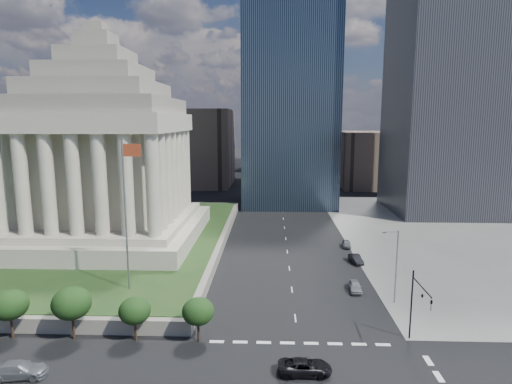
{
  "coord_description": "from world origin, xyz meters",
  "views": [
    {
      "loc": [
        -3.1,
        -29.59,
        24.17
      ],
      "look_at": [
        -4.86,
        19.68,
        15.85
      ],
      "focal_mm": 30.0,
      "sensor_mm": 36.0,
      "label": 1
    }
  ],
  "objects_px": {
    "pickup_truck": "(305,367)",
    "traffic_signal_ne": "(418,301)",
    "parked_sedan_far": "(346,244)",
    "war_memorial": "(102,135)",
    "flagpole": "(126,207)",
    "suv_grey": "(19,370)",
    "parked_sedan_mid": "(356,259)",
    "parked_sedan_near": "(355,286)",
    "street_lamp_north": "(395,262)"
  },
  "relations": [
    {
      "from": "war_memorial",
      "to": "pickup_truck",
      "type": "bearing_deg",
      "value": -49.22
    },
    {
      "from": "traffic_signal_ne",
      "to": "suv_grey",
      "type": "height_order",
      "value": "traffic_signal_ne"
    },
    {
      "from": "pickup_truck",
      "to": "parked_sedan_near",
      "type": "relative_size",
      "value": 1.25
    },
    {
      "from": "pickup_truck",
      "to": "suv_grey",
      "type": "bearing_deg",
      "value": 91.82
    },
    {
      "from": "parked_sedan_near",
      "to": "street_lamp_north",
      "type": "bearing_deg",
      "value": -38.44
    },
    {
      "from": "parked_sedan_far",
      "to": "flagpole",
      "type": "bearing_deg",
      "value": -135.36
    },
    {
      "from": "war_memorial",
      "to": "parked_sedan_mid",
      "type": "relative_size",
      "value": 9.26
    },
    {
      "from": "war_memorial",
      "to": "parked_sedan_far",
      "type": "relative_size",
      "value": 10.11
    },
    {
      "from": "flagpole",
      "to": "parked_sedan_near",
      "type": "height_order",
      "value": "flagpole"
    },
    {
      "from": "pickup_truck",
      "to": "parked_sedan_far",
      "type": "distance_m",
      "value": 43.64
    },
    {
      "from": "parked_sedan_near",
      "to": "parked_sedan_mid",
      "type": "height_order",
      "value": "parked_sedan_near"
    },
    {
      "from": "pickup_truck",
      "to": "parked_sedan_near",
      "type": "height_order",
      "value": "pickup_truck"
    },
    {
      "from": "pickup_truck",
      "to": "traffic_signal_ne",
      "type": "bearing_deg",
      "value": -67.48
    },
    {
      "from": "parked_sedan_mid",
      "to": "traffic_signal_ne",
      "type": "bearing_deg",
      "value": -96.64
    },
    {
      "from": "pickup_truck",
      "to": "parked_sedan_near",
      "type": "bearing_deg",
      "value": -24.38
    },
    {
      "from": "traffic_signal_ne",
      "to": "parked_sedan_far",
      "type": "distance_m",
      "value": 37.05
    },
    {
      "from": "pickup_truck",
      "to": "parked_sedan_mid",
      "type": "xyz_separation_m",
      "value": [
        11.24,
        32.92,
        -0.03
      ]
    },
    {
      "from": "war_memorial",
      "to": "suv_grey",
      "type": "relative_size",
      "value": 7.38
    },
    {
      "from": "street_lamp_north",
      "to": "parked_sedan_far",
      "type": "xyz_separation_m",
      "value": [
        -1.83,
        25.44,
        -5.0
      ]
    },
    {
      "from": "war_memorial",
      "to": "parked_sedan_mid",
      "type": "distance_m",
      "value": 50.45
    },
    {
      "from": "traffic_signal_ne",
      "to": "street_lamp_north",
      "type": "height_order",
      "value": "street_lamp_north"
    },
    {
      "from": "flagpole",
      "to": "pickup_truck",
      "type": "relative_size",
      "value": 3.85
    },
    {
      "from": "flagpole",
      "to": "pickup_truck",
      "type": "xyz_separation_m",
      "value": [
        22.09,
        -15.73,
        -12.39
      ]
    },
    {
      "from": "street_lamp_north",
      "to": "parked_sedan_near",
      "type": "distance_m",
      "value": 7.62
    },
    {
      "from": "war_memorial",
      "to": "flagpole",
      "type": "relative_size",
      "value": 1.95
    },
    {
      "from": "pickup_truck",
      "to": "war_memorial",
      "type": "bearing_deg",
      "value": 39.4
    },
    {
      "from": "flagpole",
      "to": "suv_grey",
      "type": "bearing_deg",
      "value": -106.54
    },
    {
      "from": "parked_sedan_far",
      "to": "pickup_truck",
      "type": "bearing_deg",
      "value": -98.71
    },
    {
      "from": "flagpole",
      "to": "street_lamp_north",
      "type": "xyz_separation_m",
      "value": [
        35.16,
        1.0,
        -7.45
      ]
    },
    {
      "from": "parked_sedan_mid",
      "to": "suv_grey",
      "type": "bearing_deg",
      "value": -146.87
    },
    {
      "from": "parked_sedan_far",
      "to": "traffic_signal_ne",
      "type": "bearing_deg",
      "value": -82.23
    },
    {
      "from": "traffic_signal_ne",
      "to": "parked_sedan_near",
      "type": "distance_m",
      "value": 16.21
    },
    {
      "from": "suv_grey",
      "to": "parked_sedan_near",
      "type": "xyz_separation_m",
      "value": [
        35.95,
        22.1,
        -0.06
      ]
    },
    {
      "from": "traffic_signal_ne",
      "to": "flagpole",
      "type": "bearing_deg",
      "value": 163.29
    },
    {
      "from": "flagpole",
      "to": "street_lamp_north",
      "type": "distance_m",
      "value": 35.95
    },
    {
      "from": "flagpole",
      "to": "war_memorial",
      "type": "bearing_deg",
      "value": 116.89
    },
    {
      "from": "war_memorial",
      "to": "traffic_signal_ne",
      "type": "bearing_deg",
      "value": -36.42
    },
    {
      "from": "traffic_signal_ne",
      "to": "parked_sedan_far",
      "type": "height_order",
      "value": "traffic_signal_ne"
    },
    {
      "from": "war_memorial",
      "to": "parked_sedan_near",
      "type": "xyz_separation_m",
      "value": [
        43.0,
        -19.15,
        -20.69
      ]
    },
    {
      "from": "traffic_signal_ne",
      "to": "parked_sedan_near",
      "type": "height_order",
      "value": "traffic_signal_ne"
    },
    {
      "from": "suv_grey",
      "to": "parked_sedan_far",
      "type": "distance_m",
      "value": 58.19
    },
    {
      "from": "street_lamp_north",
      "to": "parked_sedan_mid",
      "type": "bearing_deg",
      "value": 96.44
    },
    {
      "from": "parked_sedan_near",
      "to": "suv_grey",
      "type": "bearing_deg",
      "value": -145.19
    },
    {
      "from": "war_memorial",
      "to": "traffic_signal_ne",
      "type": "height_order",
      "value": "war_memorial"
    },
    {
      "from": "traffic_signal_ne",
      "to": "parked_sedan_mid",
      "type": "xyz_separation_m",
      "value": [
        -1.0,
        27.5,
        -4.56
      ]
    },
    {
      "from": "war_memorial",
      "to": "street_lamp_north",
      "type": "relative_size",
      "value": 3.9
    },
    {
      "from": "war_memorial",
      "to": "parked_sedan_far",
      "type": "height_order",
      "value": "war_memorial"
    },
    {
      "from": "parked_sedan_mid",
      "to": "parked_sedan_far",
      "type": "height_order",
      "value": "parked_sedan_mid"
    },
    {
      "from": "pickup_truck",
      "to": "suv_grey",
      "type": "distance_m",
      "value": 27.25
    },
    {
      "from": "suv_grey",
      "to": "parked_sedan_far",
      "type": "xyz_separation_m",
      "value": [
        38.45,
        43.68,
        -0.11
      ]
    }
  ]
}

